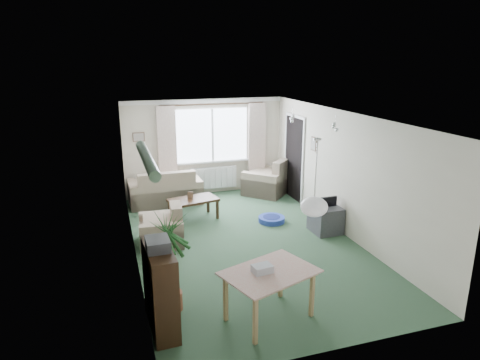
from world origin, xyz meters
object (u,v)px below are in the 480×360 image
object	(u,v)px
houseplant	(170,263)
pet_bed	(272,219)
tv_cube	(325,219)
coffee_table	(193,209)
sofa	(165,186)
armchair_corner	(266,176)
armchair_left	(161,224)
bookshelf	(160,289)
dining_table	(269,296)

from	to	relation	value
houseplant	pet_bed	size ratio (longest dim) A/B	2.55
houseplant	tv_cube	world-z (taller)	houseplant
coffee_table	houseplant	size ratio (longest dim) A/B	0.72
pet_bed	sofa	bearing A→B (deg)	135.92
coffee_table	pet_bed	bearing A→B (deg)	-23.30
armchair_corner	tv_cube	world-z (taller)	armchair_corner
armchair_left	houseplant	distance (m)	2.30
armchair_left	bookshelf	bearing A→B (deg)	-2.70
sofa	armchair_corner	size ratio (longest dim) A/B	1.66
armchair_left	coffee_table	world-z (taller)	armchair_left
bookshelf	tv_cube	bearing A→B (deg)	28.73
sofa	dining_table	world-z (taller)	sofa
armchair_left	pet_bed	size ratio (longest dim) A/B	1.49
armchair_left	tv_cube	bearing A→B (deg)	86.73
bookshelf	tv_cube	size ratio (longest dim) A/B	1.92
sofa	pet_bed	world-z (taller)	sofa
armchair_left	coffee_table	size ratio (longest dim) A/B	0.82
sofa	dining_table	size ratio (longest dim) A/B	1.56
coffee_table	bookshelf	xyz separation A→B (m)	(-1.17, -3.68, 0.33)
sofa	houseplant	bearing A→B (deg)	81.61
sofa	tv_cube	world-z (taller)	sofa
dining_table	tv_cube	xyz separation A→B (m)	(2.15, 2.42, -0.07)
bookshelf	sofa	bearing A→B (deg)	78.38
armchair_left	dining_table	world-z (taller)	armchair_left
armchair_left	coffee_table	distance (m)	1.34
armchair_corner	dining_table	xyz separation A→B (m)	(-1.93, -5.13, -0.12)
houseplant	armchair_left	bearing A→B (deg)	86.22
pet_bed	tv_cube	bearing A→B (deg)	-44.67
armchair_corner	houseplant	xyz separation A→B (m)	(-3.12, -4.53, 0.26)
armchair_corner	pet_bed	world-z (taller)	armchair_corner
houseplant	armchair_corner	bearing A→B (deg)	55.40
armchair_left	bookshelf	xyz separation A→B (m)	(-0.34, -2.64, 0.19)
armchair_left	pet_bed	distance (m)	2.42
bookshelf	tv_cube	xyz separation A→B (m)	(3.54, 2.20, -0.29)
dining_table	pet_bed	bearing A→B (deg)	67.76
sofa	armchair_corner	distance (m)	2.58
bookshelf	coffee_table	bearing A→B (deg)	69.28
bookshelf	pet_bed	size ratio (longest dim) A/B	2.01
armchair_corner	dining_table	bearing A→B (deg)	24.80
tv_cube	dining_table	bearing A→B (deg)	-132.82
bookshelf	dining_table	size ratio (longest dim) A/B	1.04
bookshelf	houseplant	size ratio (longest dim) A/B	0.79
armchair_corner	coffee_table	distance (m)	2.48
sofa	houseplant	world-z (taller)	houseplant
coffee_table	armchair_left	bearing A→B (deg)	-128.66
dining_table	tv_cube	size ratio (longest dim) A/B	1.84
armchair_left	houseplant	bearing A→B (deg)	0.86
dining_table	pet_bed	distance (m)	3.51
coffee_table	pet_bed	size ratio (longest dim) A/B	1.82
dining_table	pet_bed	xyz separation A→B (m)	(1.32, 3.24, -0.28)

